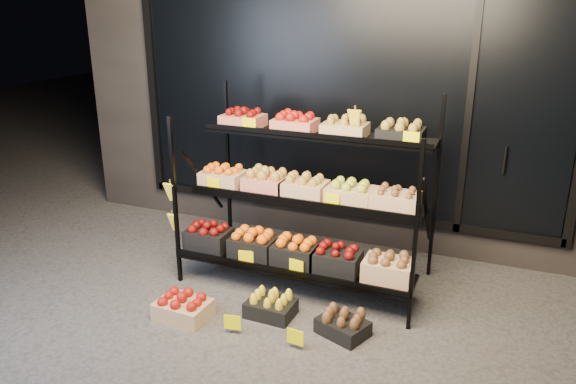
% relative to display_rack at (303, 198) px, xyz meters
% --- Properties ---
extents(ground, '(24.00, 24.00, 0.00)m').
position_rel_display_rack_xyz_m(ground, '(0.01, -0.60, -0.79)').
color(ground, '#514F4C').
rests_on(ground, ground).
extents(building, '(6.00, 2.08, 3.50)m').
position_rel_display_rack_xyz_m(building, '(0.01, 1.99, 0.96)').
color(building, '#2D2826').
rests_on(building, ground).
extents(display_rack, '(2.18, 1.02, 1.66)m').
position_rel_display_rack_xyz_m(display_rack, '(0.00, 0.00, 0.00)').
color(display_rack, black).
rests_on(display_rack, ground).
extents(tag_floor_a, '(0.13, 0.01, 0.12)m').
position_rel_display_rack_xyz_m(tag_floor_a, '(-0.18, -1.00, -0.73)').
color(tag_floor_a, '#FFEB00').
rests_on(tag_floor_a, ground).
extents(tag_floor_b, '(0.13, 0.01, 0.12)m').
position_rel_display_rack_xyz_m(tag_floor_b, '(0.33, -1.00, -0.73)').
color(tag_floor_b, '#FFEB00').
rests_on(tag_floor_b, ground).
extents(floor_crate_left, '(0.43, 0.32, 0.21)m').
position_rel_display_rack_xyz_m(floor_crate_left, '(-0.65, -0.94, -0.69)').
color(floor_crate_left, tan).
rests_on(floor_crate_left, ground).
extents(floor_crate_midleft, '(0.38, 0.29, 0.19)m').
position_rel_display_rack_xyz_m(floor_crate_midleft, '(-0.02, -0.65, -0.70)').
color(floor_crate_midleft, black).
rests_on(floor_crate_midleft, ground).
extents(floor_crate_right, '(0.43, 0.38, 0.19)m').
position_rel_display_rack_xyz_m(floor_crate_right, '(0.59, -0.69, -0.70)').
color(floor_crate_right, black).
rests_on(floor_crate_right, ground).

